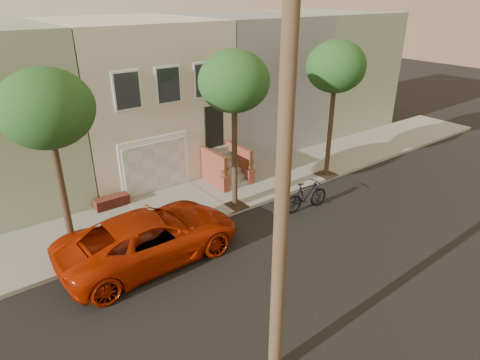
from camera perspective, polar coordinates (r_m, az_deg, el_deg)
ground at (r=14.24m, az=5.39°, el=-11.19°), size 90.00×90.00×0.00m
sidewalk at (r=17.91m, az=-6.04°, el=-2.94°), size 40.00×3.70×0.15m
house_row at (r=21.68m, az=-14.62°, el=11.36°), size 33.10×11.70×7.00m
tree_left at (r=12.95m, az=-25.09°, el=8.70°), size 2.70×2.57×6.30m
tree_mid at (r=15.54m, az=-0.81°, el=13.26°), size 2.70×2.57×6.30m
tree_right at (r=19.23m, az=13.05°, el=14.83°), size 2.70×2.57×6.30m
pickup_truck at (r=14.22m, az=-12.18°, el=-7.64°), size 6.18×3.01×1.69m
motorcycle at (r=17.24m, az=9.10°, el=-2.16°), size 2.17×0.84×1.27m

